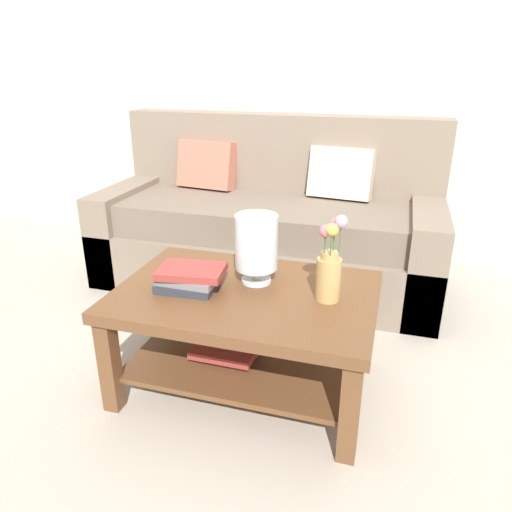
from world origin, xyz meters
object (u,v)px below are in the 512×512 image
Objects in this scene: coffee_table at (245,318)px; glass_hurricane_vase at (256,244)px; flower_pitcher at (329,267)px; couch at (269,227)px; book_stack_main at (189,278)px.

coffee_table is 0.33m from glass_hurricane_vase.
flower_pitcher is (0.35, 0.02, 0.28)m from coffee_table.
glass_hurricane_vase is at bearing 77.82° from coffee_table.
couch is 7.33× the size of book_stack_main.
couch is at bearing 115.95° from flower_pitcher.
book_stack_main is at bearing -90.94° from couch.
glass_hurricane_vase is at bearing 166.41° from flower_pitcher.
glass_hurricane_vase reaches higher than book_stack_main.
couch is at bearing 89.06° from book_stack_main.
book_stack_main is at bearing -172.92° from flower_pitcher.
coffee_table is at bearing 12.71° from book_stack_main.
couch is 1.98× the size of coffee_table.
glass_hurricane_vase is (0.02, 0.10, 0.31)m from coffee_table.
glass_hurricane_vase is (0.25, 0.15, 0.13)m from book_stack_main.
book_stack_main is at bearing -149.12° from glass_hurricane_vase.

